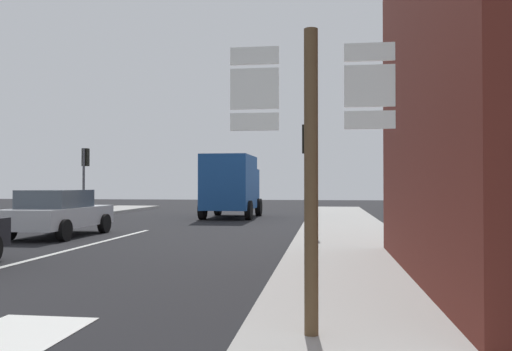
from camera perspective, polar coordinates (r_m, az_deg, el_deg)
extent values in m
plane|color=black|center=(17.27, -14.03, -6.41)|extent=(80.00, 80.00, 0.00)
cube|color=#9E9B96|center=(14.09, 10.36, -7.37)|extent=(3.10, 44.00, 0.14)
cube|color=silver|center=(13.66, -20.30, -7.80)|extent=(0.16, 12.00, 0.01)
cube|color=#B7BABF|center=(17.68, -20.62, -4.24)|extent=(1.79, 4.22, 0.60)
cube|color=#47515B|center=(17.44, -21.01, -2.39)|extent=(1.57, 2.11, 0.55)
cylinder|color=black|center=(19.30, -20.97, -4.85)|extent=(0.23, 0.64, 0.64)
cylinder|color=black|center=(18.51, -16.22, -5.04)|extent=(0.23, 0.64, 0.64)
cylinder|color=black|center=(17.00, -25.43, -5.35)|extent=(0.23, 0.64, 0.64)
cylinder|color=black|center=(16.10, -20.21, -5.63)|extent=(0.23, 0.64, 0.64)
cube|color=#19478C|center=(25.36, -2.92, -0.75)|extent=(2.23, 3.72, 2.60)
cube|color=#19478C|center=(27.82, -1.94, -1.39)|extent=(2.10, 1.32, 2.00)
cube|color=#47515B|center=(27.88, -1.92, 0.25)|extent=(1.76, 0.11, 0.70)
cylinder|color=black|center=(28.01, -4.18, -3.43)|extent=(0.29, 0.90, 0.90)
cylinder|color=black|center=(27.63, 0.29, -3.47)|extent=(0.29, 0.90, 0.90)
cylinder|color=black|center=(24.70, -5.85, -3.76)|extent=(0.29, 0.90, 0.90)
cylinder|color=black|center=(24.27, -0.80, -3.81)|extent=(0.29, 0.90, 0.90)
cylinder|color=brown|center=(5.24, 6.04, -1.38)|extent=(0.14, 0.14, 3.20)
cube|color=white|center=(5.50, -0.18, 12.93)|extent=(0.50, 0.03, 0.18)
cube|color=black|center=(5.52, -0.15, 12.88)|extent=(0.43, 0.01, 0.13)
cube|color=white|center=(5.43, -0.18, 9.45)|extent=(0.50, 0.03, 0.42)
cube|color=black|center=(5.45, -0.15, 9.41)|extent=(0.43, 0.01, 0.32)
cube|color=white|center=(5.38, -0.18, 5.88)|extent=(0.50, 0.03, 0.18)
cube|color=black|center=(5.40, -0.15, 5.86)|extent=(0.43, 0.01, 0.13)
cube|color=white|center=(5.47, 12.27, 13.03)|extent=(0.50, 0.03, 0.18)
cube|color=black|center=(5.49, 12.25, 12.98)|extent=(0.43, 0.01, 0.13)
cube|color=white|center=(5.40, 12.28, 9.53)|extent=(0.50, 0.03, 0.42)
cube|color=black|center=(5.42, 12.26, 9.49)|extent=(0.43, 0.01, 0.32)
cube|color=white|center=(5.35, 12.29, 5.95)|extent=(0.50, 0.03, 0.18)
cube|color=black|center=(5.37, 12.28, 5.92)|extent=(0.43, 0.01, 0.13)
cylinder|color=#47474C|center=(27.66, -18.30, -0.75)|extent=(0.12, 0.12, 3.48)
cube|color=black|center=(27.87, -18.10, 1.90)|extent=(0.30, 0.28, 0.90)
sphere|color=#360303|center=(28.01, -17.97, 2.44)|extent=(0.18, 0.18, 0.18)
sphere|color=orange|center=(28.00, -17.98, 1.87)|extent=(0.18, 0.18, 0.18)
sphere|color=black|center=(27.98, -17.98, 1.30)|extent=(0.18, 0.18, 0.18)
cylinder|color=#47474C|center=(16.31, 5.57, -0.56)|extent=(0.12, 0.12, 3.52)
cube|color=black|center=(16.57, 5.59, 3.97)|extent=(0.30, 0.28, 0.90)
sphere|color=#360303|center=(16.73, 5.60, 4.85)|extent=(0.18, 0.18, 0.18)
sphere|color=orange|center=(16.71, 5.60, 3.89)|extent=(0.18, 0.18, 0.18)
sphere|color=black|center=(16.69, 5.60, 2.94)|extent=(0.18, 0.18, 0.18)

